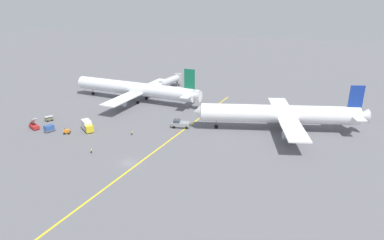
{
  "coord_description": "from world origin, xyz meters",
  "views": [
    {
      "loc": [
        41.04,
        -71.16,
        42.11
      ],
      "look_at": [
        9.48,
        26.36,
        4.0
      ],
      "focal_mm": 31.38,
      "sensor_mm": 36.0,
      "label": 1
    }
  ],
  "objects_px": {
    "airliner_at_gate_left": "(135,89)",
    "gse_container_dolly_flat": "(49,128)",
    "ground_crew_ramp_agent_by_cones": "(132,132)",
    "gse_stair_truck_yellow": "(34,126)",
    "jet_bridge": "(172,80)",
    "pushback_tug": "(180,124)",
    "gse_baggage_cart_trailing": "(49,119)",
    "gse_catering_truck_tall": "(87,126)",
    "traffic_cone_wingtip_port": "(176,131)",
    "gse_gpu_cart_small": "(67,131)",
    "ground_crew_wing_walker_right": "(91,151)",
    "airliner_being_pushed": "(280,114)"
  },
  "relations": [
    {
      "from": "airliner_at_gate_left",
      "to": "gse_container_dolly_flat",
      "type": "distance_m",
      "value": 41.64
    },
    {
      "from": "gse_container_dolly_flat",
      "to": "ground_crew_ramp_agent_by_cones",
      "type": "bearing_deg",
      "value": 11.78
    },
    {
      "from": "gse_stair_truck_yellow",
      "to": "jet_bridge",
      "type": "xyz_separation_m",
      "value": [
        25.31,
        63.15,
        3.21
      ]
    },
    {
      "from": "pushback_tug",
      "to": "gse_baggage_cart_trailing",
      "type": "distance_m",
      "value": 47.48
    },
    {
      "from": "gse_baggage_cart_trailing",
      "to": "jet_bridge",
      "type": "relative_size",
      "value": 0.18
    },
    {
      "from": "gse_catering_truck_tall",
      "to": "ground_crew_ramp_agent_by_cones",
      "type": "xyz_separation_m",
      "value": [
        15.64,
        1.28,
        -0.9
      ]
    },
    {
      "from": "gse_stair_truck_yellow",
      "to": "jet_bridge",
      "type": "distance_m",
      "value": 68.11
    },
    {
      "from": "ground_crew_ramp_agent_by_cones",
      "to": "jet_bridge",
      "type": "distance_m",
      "value": 58.68
    },
    {
      "from": "gse_catering_truck_tall",
      "to": "traffic_cone_wingtip_port",
      "type": "xyz_separation_m",
      "value": [
        28.22,
        7.99,
        -1.48
      ]
    },
    {
      "from": "gse_stair_truck_yellow",
      "to": "gse_container_dolly_flat",
      "type": "height_order",
      "value": "gse_stair_truck_yellow"
    },
    {
      "from": "gse_gpu_cart_small",
      "to": "jet_bridge",
      "type": "relative_size",
      "value": 0.14
    },
    {
      "from": "airliner_at_gate_left",
      "to": "gse_gpu_cart_small",
      "type": "height_order",
      "value": "airliner_at_gate_left"
    },
    {
      "from": "airliner_at_gate_left",
      "to": "gse_catering_truck_tall",
      "type": "xyz_separation_m",
      "value": [
        0.39,
        -35.44,
        -3.51
      ]
    },
    {
      "from": "airliner_at_gate_left",
      "to": "gse_stair_truck_yellow",
      "type": "height_order",
      "value": "airliner_at_gate_left"
    },
    {
      "from": "gse_stair_truck_yellow",
      "to": "jet_bridge",
      "type": "height_order",
      "value": "jet_bridge"
    },
    {
      "from": "gse_container_dolly_flat",
      "to": "ground_crew_wing_walker_right",
      "type": "height_order",
      "value": "gse_container_dolly_flat"
    },
    {
      "from": "ground_crew_ramp_agent_by_cones",
      "to": "traffic_cone_wingtip_port",
      "type": "height_order",
      "value": "ground_crew_ramp_agent_by_cones"
    },
    {
      "from": "traffic_cone_wingtip_port",
      "to": "pushback_tug",
      "type": "bearing_deg",
      "value": 91.91
    },
    {
      "from": "pushback_tug",
      "to": "gse_gpu_cart_small",
      "type": "height_order",
      "value": "pushback_tug"
    },
    {
      "from": "gse_gpu_cart_small",
      "to": "ground_crew_wing_walker_right",
      "type": "distance_m",
      "value": 18.78
    },
    {
      "from": "gse_baggage_cart_trailing",
      "to": "gse_gpu_cart_small",
      "type": "height_order",
      "value": "gse_gpu_cart_small"
    },
    {
      "from": "gse_gpu_cart_small",
      "to": "gse_catering_truck_tall",
      "type": "bearing_deg",
      "value": 40.0
    },
    {
      "from": "gse_catering_truck_tall",
      "to": "ground_crew_ramp_agent_by_cones",
      "type": "distance_m",
      "value": 15.71
    },
    {
      "from": "gse_gpu_cart_small",
      "to": "jet_bridge",
      "type": "xyz_separation_m",
      "value": [
        12.05,
        63.42,
        3.44
      ]
    },
    {
      "from": "gse_gpu_cart_small",
      "to": "gse_stair_truck_yellow",
      "type": "distance_m",
      "value": 13.26
    },
    {
      "from": "traffic_cone_wingtip_port",
      "to": "airliner_being_pushed",
      "type": "bearing_deg",
      "value": 20.67
    },
    {
      "from": "gse_container_dolly_flat",
      "to": "traffic_cone_wingtip_port",
      "type": "distance_m",
      "value": 41.81
    },
    {
      "from": "gse_stair_truck_yellow",
      "to": "ground_crew_wing_walker_right",
      "type": "relative_size",
      "value": 3.07
    },
    {
      "from": "gse_container_dolly_flat",
      "to": "ground_crew_ramp_agent_by_cones",
      "type": "distance_m",
      "value": 27.92
    },
    {
      "from": "traffic_cone_wingtip_port",
      "to": "jet_bridge",
      "type": "bearing_deg",
      "value": 112.44
    },
    {
      "from": "gse_baggage_cart_trailing",
      "to": "ground_crew_ramp_agent_by_cones",
      "type": "distance_m",
      "value": 34.33
    },
    {
      "from": "gse_baggage_cart_trailing",
      "to": "ground_crew_wing_walker_right",
      "type": "distance_m",
      "value": 34.56
    },
    {
      "from": "airliner_at_gate_left",
      "to": "jet_bridge",
      "type": "height_order",
      "value": "airliner_at_gate_left"
    },
    {
      "from": "gse_container_dolly_flat",
      "to": "jet_bridge",
      "type": "relative_size",
      "value": 0.21
    },
    {
      "from": "gse_stair_truck_yellow",
      "to": "traffic_cone_wingtip_port",
      "type": "distance_m",
      "value": 47.97
    },
    {
      "from": "airliner_at_gate_left",
      "to": "traffic_cone_wingtip_port",
      "type": "distance_m",
      "value": 39.96
    },
    {
      "from": "airliner_being_pushed",
      "to": "gse_container_dolly_flat",
      "type": "distance_m",
      "value": 76.05
    },
    {
      "from": "airliner_at_gate_left",
      "to": "pushback_tug",
      "type": "distance_m",
      "value": 36.75
    },
    {
      "from": "gse_gpu_cart_small",
      "to": "ground_crew_ramp_agent_by_cones",
      "type": "bearing_deg",
      "value": 14.86
    },
    {
      "from": "jet_bridge",
      "to": "airliner_being_pushed",
      "type": "bearing_deg",
      "value": -36.42
    },
    {
      "from": "gse_gpu_cart_small",
      "to": "ground_crew_ramp_agent_by_cones",
      "type": "height_order",
      "value": "gse_gpu_cart_small"
    },
    {
      "from": "airliner_at_gate_left",
      "to": "gse_container_dolly_flat",
      "type": "bearing_deg",
      "value": -105.84
    },
    {
      "from": "airliner_being_pushed",
      "to": "gse_catering_truck_tall",
      "type": "bearing_deg",
      "value": -161.58
    },
    {
      "from": "airliner_at_gate_left",
      "to": "gse_gpu_cart_small",
      "type": "distance_m",
      "value": 40.15
    },
    {
      "from": "airliner_being_pushed",
      "to": "pushback_tug",
      "type": "xyz_separation_m",
      "value": [
        -32.11,
        -7.51,
        -4.35
      ]
    },
    {
      "from": "gse_gpu_cart_small",
      "to": "gse_stair_truck_yellow",
      "type": "xyz_separation_m",
      "value": [
        -13.26,
        0.27,
        0.23
      ]
    },
    {
      "from": "airliner_being_pushed",
      "to": "traffic_cone_wingtip_port",
      "type": "bearing_deg",
      "value": -159.33
    },
    {
      "from": "gse_catering_truck_tall",
      "to": "airliner_being_pushed",
      "type": "bearing_deg",
      "value": 18.42
    },
    {
      "from": "airliner_being_pushed",
      "to": "airliner_at_gate_left",
      "type": "bearing_deg",
      "value": 165.73
    },
    {
      "from": "gse_stair_truck_yellow",
      "to": "ground_crew_ramp_agent_by_cones",
      "type": "xyz_separation_m",
      "value": [
        33.88,
        5.2,
        -0.17
      ]
    }
  ]
}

